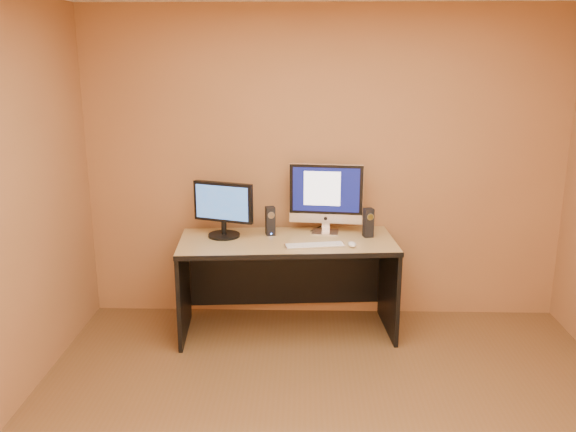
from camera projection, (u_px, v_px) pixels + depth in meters
The scene contains 10 objects.
walls at pixel (337, 236), 3.14m from camera, with size 4.00×4.00×2.60m, color #9D693F, non-canonical shape.
desk at pixel (287, 286), 4.91m from camera, with size 1.69×0.74×0.78m, color tan, non-canonical shape.
imac at pixel (326, 198), 4.93m from camera, with size 0.60×0.22×0.58m, color silver, non-canonical shape.
second_monitor at pixel (223, 210), 4.84m from camera, with size 0.51×0.25×0.44m, color black, non-canonical shape.
speaker_left at pixel (270, 221), 4.92m from camera, with size 0.07×0.08×0.23m, color black, non-canonical shape.
speaker_right at pixel (368, 223), 4.87m from camera, with size 0.07×0.08×0.23m, color black, non-canonical shape.
keyboard at pixel (314, 245), 4.64m from camera, with size 0.46×0.12×0.02m, color silver.
mouse at pixel (352, 244), 4.64m from camera, with size 0.06×0.11×0.04m, color white.
cable_a at pixel (327, 229), 5.09m from camera, with size 0.01×0.01×0.23m, color black.
cable_b at pixel (317, 228), 5.11m from camera, with size 0.01×0.01×0.19m, color black.
Camera 1 is at (-0.18, -3.01, 2.21)m, focal length 38.00 mm.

